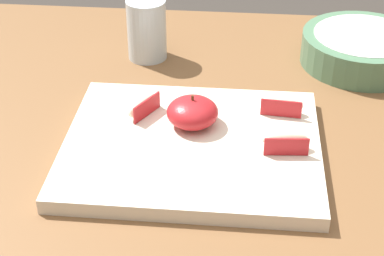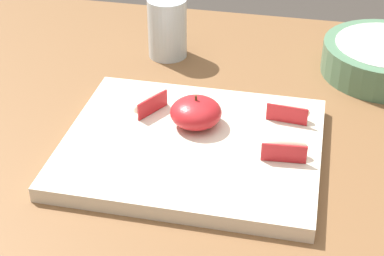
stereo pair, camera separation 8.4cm
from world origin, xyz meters
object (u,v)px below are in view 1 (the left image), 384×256
at_px(cutting_board, 192,147).
at_px(apple_half_skin_up, 192,112).
at_px(apple_wedge_left, 286,142).
at_px(drinking_glass_water, 147,30).
at_px(apple_wedge_middle, 141,105).
at_px(apple_wedge_right, 282,105).
at_px(ceramic_fruit_bowl, 363,48).

height_order(cutting_board, apple_half_skin_up, apple_half_skin_up).
relative_size(apple_wedge_left, drinking_glass_water, 0.60).
relative_size(apple_wedge_left, apple_wedge_middle, 0.99).
bearing_deg(apple_half_skin_up, apple_wedge_left, -22.33).
bearing_deg(drinking_glass_water, cutting_board, -69.57).
distance_m(cutting_board, apple_wedge_left, 0.13).
distance_m(apple_half_skin_up, apple_wedge_right, 0.13).
distance_m(cutting_board, ceramic_fruit_bowl, 0.40).
bearing_deg(cutting_board, apple_wedge_middle, 142.22).
bearing_deg(apple_wedge_middle, ceramic_fruit_bowl, 33.74).
bearing_deg(drinking_glass_water, apple_half_skin_up, -67.16).
xyz_separation_m(cutting_board, apple_wedge_right, (0.12, 0.08, 0.02)).
bearing_deg(cutting_board, apple_half_skin_up, 94.35).
bearing_deg(apple_wedge_right, drinking_glass_water, 138.75).
bearing_deg(apple_wedge_left, cutting_board, 174.03).
distance_m(apple_wedge_right, apple_wedge_middle, 0.20).
xyz_separation_m(cutting_board, apple_wedge_left, (0.13, -0.01, 0.02)).
xyz_separation_m(apple_half_skin_up, apple_wedge_middle, (-0.08, 0.02, -0.01)).
bearing_deg(apple_half_skin_up, ceramic_fruit_bowl, 43.15).
relative_size(apple_wedge_middle, ceramic_fruit_bowl, 0.31).
relative_size(cutting_board, apple_half_skin_up, 4.78).
bearing_deg(ceramic_fruit_bowl, drinking_glass_water, -178.25).
xyz_separation_m(apple_half_skin_up, drinking_glass_water, (-0.10, 0.24, 0.01)).
relative_size(apple_half_skin_up, drinking_glass_water, 0.69).
bearing_deg(cutting_board, apple_wedge_right, 33.72).
xyz_separation_m(apple_wedge_left, apple_wedge_middle, (-0.20, 0.07, 0.00)).
distance_m(apple_wedge_right, drinking_glass_water, 0.30).
xyz_separation_m(apple_wedge_right, ceramic_fruit_bowl, (0.14, 0.21, -0.01)).
bearing_deg(apple_half_skin_up, apple_wedge_middle, 164.03).
height_order(cutting_board, drinking_glass_water, drinking_glass_water).
bearing_deg(apple_wedge_left, drinking_glass_water, 128.01).
distance_m(apple_wedge_middle, ceramic_fruit_bowl, 0.42).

